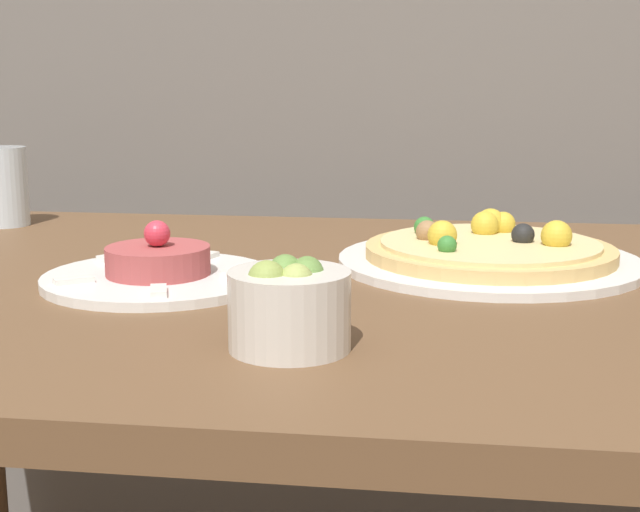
{
  "coord_description": "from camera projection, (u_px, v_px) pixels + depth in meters",
  "views": [
    {
      "loc": [
        0.08,
        -0.52,
        0.95
      ],
      "look_at": [
        -0.04,
        0.37,
        0.77
      ],
      "focal_mm": 50.0,
      "sensor_mm": 36.0,
      "label": 1
    }
  ],
  "objects": [
    {
      "name": "pizza_plate",
      "position": [
        489.0,
        253.0,
        1.05
      ],
      "size": [
        0.36,
        0.36,
        0.06
      ],
      "color": "white",
      "rests_on": "dining_table"
    },
    {
      "name": "small_bowl",
      "position": [
        290.0,
        305.0,
        0.73
      ],
      "size": [
        0.1,
        0.1,
        0.08
      ],
      "color": "silver",
      "rests_on": "dining_table"
    },
    {
      "name": "dining_table",
      "position": [
        367.0,
        354.0,
        1.0
      ],
      "size": [
        1.48,
        0.87,
        0.73
      ],
      "color": "brown",
      "rests_on": "ground_plane"
    },
    {
      "name": "drinking_glass",
      "position": [
        3.0,
        186.0,
        1.33
      ],
      "size": [
        0.07,
        0.07,
        0.12
      ],
      "color": "silver",
      "rests_on": "dining_table"
    },
    {
      "name": "tartare_plate",
      "position": [
        158.0,
        271.0,
        0.96
      ],
      "size": [
        0.25,
        0.25,
        0.07
      ],
      "color": "white",
      "rests_on": "dining_table"
    }
  ]
}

